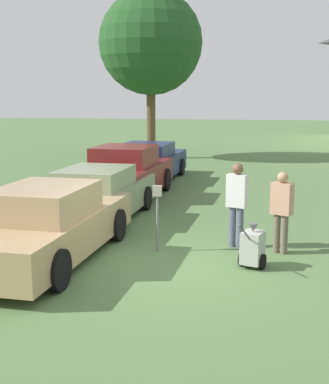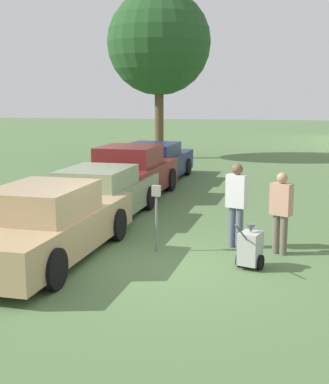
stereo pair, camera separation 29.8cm
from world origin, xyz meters
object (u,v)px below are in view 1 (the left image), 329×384
Objects in this scene: person_worker at (237,200)px; person_supervisor at (282,208)px; parked_car_navy at (147,163)px; equipment_cart at (252,247)px; parked_car_maroon at (126,174)px; parked_car_sage at (97,196)px; parked_car_tan at (49,225)px; parking_meter at (157,206)px.

person_worker reaches higher than person_supervisor.
parked_car_navy is 10.42m from equipment_cart.
parked_car_navy is at bearing 93.52° from parked_car_maroon.
equipment_cart is (0.34, -1.32, -0.64)m from person_worker.
parked_car_sage is at bearing 159.66° from equipment_cart.
equipment_cart is at bearing 5.71° from parked_car_tan.
parking_meter is (1.98, -8.90, 0.29)m from parked_car_navy.
parked_car_sage is 5.03m from equipment_cart.
parked_car_navy is (-0.00, 6.50, 0.02)m from parked_car_sage.
person_worker is at bearing -23.70° from parked_car_sage.
parked_car_tan is 2.90× the size of person_worker.
person_supervisor is at bearing -22.03° from parked_car_sage.
person_worker is (1.59, 0.56, 0.07)m from parking_meter.
person_supervisor is (2.49, 0.26, -0.01)m from parking_meter.
parked_car_tan is 3.11× the size of person_supervisor.
equipment_cart is (1.93, -0.75, -0.57)m from parking_meter.
parked_car_sage is (0.00, 3.30, -0.04)m from parked_car_tan.
parked_car_tan is 1.08× the size of parked_car_maroon.
parked_car_maroon is (-0.00, 3.14, 0.11)m from parked_car_sage.
parked_car_tan is at bearing -155.45° from parking_meter.
parked_car_tan is 4.62m from person_supervisor.
person_worker is (3.56, -8.33, 0.36)m from parked_car_navy.
person_supervisor reaches higher than parked_car_maroon.
parked_car_maroon is 2.68× the size of person_worker.
person_supervisor is (4.46, -5.27, 0.20)m from parked_car_maroon.
parked_car_sage is 3.69× the size of parking_meter.
parked_car_navy is at bearing -46.52° from person_worker.
person_worker reaches higher than parked_car_maroon.
equipment_cart is at bearing 89.85° from person_supervisor.
parked_car_sage is at bearing 93.51° from parked_car_tan.
parked_car_maroon reaches higher than parked_car_navy.
person_worker is at bearing -63.32° from parked_car_navy.
parking_meter is (1.98, -2.40, 0.31)m from parked_car_sage.
parking_meter is 2.15m from equipment_cart.
parked_car_sage is 3.14m from parked_car_maroon.
parked_car_maroon is 3.36m from parked_car_navy.
parking_meter is 1.38× the size of equipment_cart.
parked_car_navy is 3.93× the size of parking_meter.
equipment_cart is at bearing -64.43° from parked_car_navy.
parking_meter is 0.77× the size of person_worker.
person_worker is at bearing -50.85° from parked_car_maroon.
parked_car_maroon is at bearing 109.64° from parking_meter.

